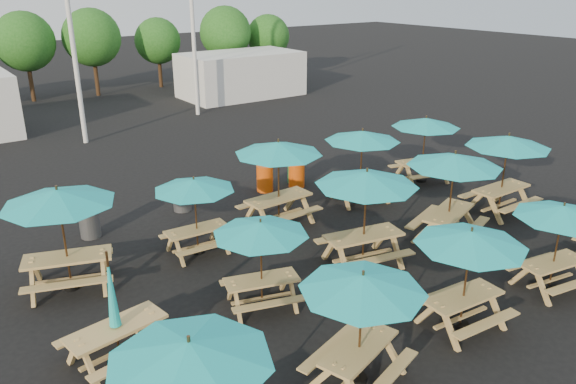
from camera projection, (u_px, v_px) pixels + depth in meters
ground at (320, 246)px, 15.12m from camera, size 120.00×120.00×0.00m
picnic_unit_0 at (190, 358)px, 7.48m from camera, size 2.48×2.48×2.31m
picnic_unit_1 at (115, 318)px, 10.25m from camera, size 2.04×1.85×2.32m
picnic_unit_2 at (58, 202)px, 12.32m from camera, size 3.16×3.16×2.48m
picnic_unit_3 at (362, 288)px, 9.39m from camera, size 2.74×2.74×2.18m
picnic_unit_4 at (261, 232)px, 11.73m from camera, size 2.56×2.56×2.05m
picnic_unit_5 at (194, 188)px, 14.13m from camera, size 2.20×2.20×2.07m
picnic_unit_6 at (470, 243)px, 10.96m from camera, size 2.37×2.37×2.20m
picnic_unit_7 at (367, 183)px, 13.40m from camera, size 2.97×2.97×2.49m
picnic_unit_8 at (278, 152)px, 15.78m from camera, size 2.61×2.61×2.50m
picnic_unit_9 at (562, 216)px, 12.42m from camera, size 2.43×2.43×2.10m
picnic_unit_10 at (454, 164)px, 14.76m from camera, size 3.18×3.18×2.49m
picnic_unit_11 at (362, 139)px, 17.49m from camera, size 2.83×2.83×2.35m
picnic_unit_13 at (508, 145)px, 16.56m from camera, size 2.48×2.48×2.46m
picnic_unit_14 at (426, 126)px, 19.24m from camera, size 2.81×2.81×2.32m
waste_bin_0 at (89, 222)px, 15.53m from camera, size 0.56×0.56×0.89m
waste_bin_1 at (182, 197)px, 17.33m from camera, size 0.56×0.56×0.89m
waste_bin_2 at (265, 178)px, 18.92m from camera, size 0.56×0.56×0.89m
waste_bin_3 at (297, 174)px, 19.32m from camera, size 0.56×0.56×0.89m
waste_bin_4 at (296, 171)px, 19.67m from camera, size 0.56×0.56×0.89m
event_tent_1 at (241, 74)px, 33.99m from camera, size 7.00×4.00×2.60m
tree_3 at (24, 42)px, 31.73m from camera, size 3.36×3.36×5.09m
tree_4 at (92, 37)px, 33.35m from camera, size 3.41×3.41×5.17m
tree_5 at (158, 41)px, 36.19m from camera, size 2.94×2.94×4.45m
tree_6 at (225, 32)px, 36.86m from camera, size 3.38×3.38×5.13m
tree_7 at (268, 36)px, 38.88m from camera, size 2.95×2.95×4.48m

